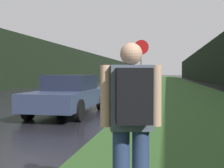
{
  "coord_description": "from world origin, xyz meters",
  "views": [
    {
      "loc": [
        5.18,
        0.29,
        1.44
      ],
      "look_at": [
        2.35,
        15.02,
        0.88
      ],
      "focal_mm": 45.0,
      "sensor_mm": 36.0,
      "label": 1
    }
  ],
  "objects_px": {
    "hitchhiker_with_backpack": "(131,119)",
    "car_passing_near": "(69,94)",
    "car_passing_far": "(128,82)",
    "stop_sign": "(141,67)"
  },
  "relations": [
    {
      "from": "car_passing_near",
      "to": "car_passing_far",
      "type": "height_order",
      "value": "car_passing_near"
    },
    {
      "from": "hitchhiker_with_backpack",
      "to": "car_passing_far",
      "type": "distance_m",
      "value": 22.74
    },
    {
      "from": "hitchhiker_with_backpack",
      "to": "car_passing_far",
      "type": "bearing_deg",
      "value": 83.54
    },
    {
      "from": "hitchhiker_with_backpack",
      "to": "car_passing_near",
      "type": "relative_size",
      "value": 0.38
    },
    {
      "from": "stop_sign",
      "to": "car_passing_far",
      "type": "bearing_deg",
      "value": 99.99
    },
    {
      "from": "car_passing_near",
      "to": "hitchhiker_with_backpack",
      "type": "bearing_deg",
      "value": 114.16
    },
    {
      "from": "stop_sign",
      "to": "hitchhiker_with_backpack",
      "type": "xyz_separation_m",
      "value": [
        0.7,
        -9.17,
        -0.71
      ]
    },
    {
      "from": "car_passing_near",
      "to": "car_passing_far",
      "type": "relative_size",
      "value": 0.98
    },
    {
      "from": "hitchhiker_with_backpack",
      "to": "car_passing_far",
      "type": "height_order",
      "value": "hitchhiker_with_backpack"
    },
    {
      "from": "hitchhiker_with_backpack",
      "to": "car_passing_near",
      "type": "xyz_separation_m",
      "value": [
        -3.06,
        6.81,
        -0.29
      ]
    }
  ]
}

